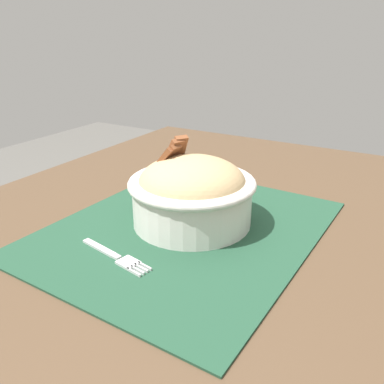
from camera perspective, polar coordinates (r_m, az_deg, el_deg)
table at (r=0.66m, az=-1.27°, el=-11.27°), size 1.09×0.77×0.74m
placemat at (r=0.61m, az=-0.83°, el=-5.12°), size 0.45×0.37×0.00m
bowl at (r=0.60m, az=-0.02°, el=0.10°), size 0.21×0.21×0.13m
fork at (r=0.54m, az=-10.57°, el=-8.99°), size 0.04×0.12×0.00m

